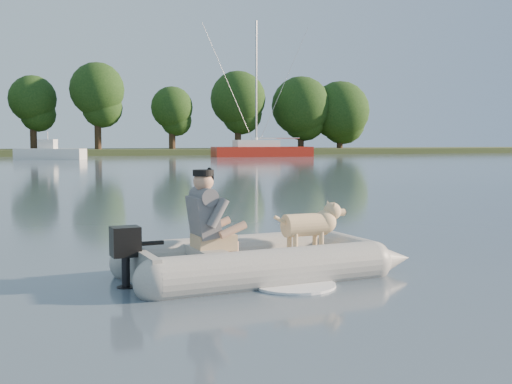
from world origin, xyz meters
name	(u,v)px	position (x,y,z in m)	size (l,w,h in m)	color
water	(275,284)	(0.00, 0.00, 0.00)	(160.00, 160.00, 0.00)	slate
shore_bank	(59,153)	(0.00, 62.00, 0.25)	(160.00, 12.00, 0.70)	#47512D
treeline	(73,101)	(1.46, 61.10, 5.39)	(75.85, 7.35, 9.27)	#332316
dinghy	(261,227)	(0.01, 0.47, 0.52)	(4.13, 2.75, 1.24)	gray
man	(205,214)	(-0.61, 0.45, 0.69)	(0.65, 0.55, 0.96)	slate
dog	(305,229)	(0.58, 0.57, 0.46)	(0.83, 0.29, 0.55)	tan
outboard_motor	(126,260)	(-1.46, 0.32, 0.28)	(0.37, 0.26, 0.70)	black
motorboat	(50,146)	(-1.16, 46.85, 1.04)	(5.40, 2.08, 2.29)	white
sailboat	(261,151)	(17.18, 49.12, 0.54)	(9.16, 3.21, 12.40)	#A11E12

